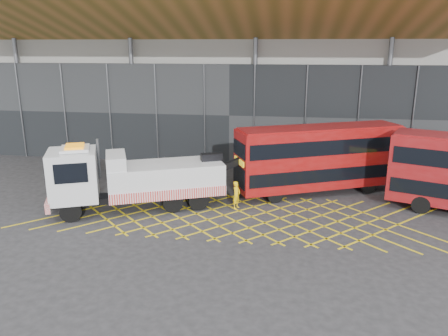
# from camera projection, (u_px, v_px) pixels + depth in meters

# --- Properties ---
(ground_plane) EXTENTS (120.00, 120.00, 0.00)m
(ground_plane) POSITION_uv_depth(u_px,v_px,m) (170.00, 212.00, 25.55)
(ground_plane) COLOR #28272A
(road_markings) EXTENTS (24.76, 7.16, 0.01)m
(road_markings) POSITION_uv_depth(u_px,v_px,m) (237.00, 216.00, 25.00)
(road_markings) COLOR yellow
(road_markings) RESTS_ON ground_plane
(construction_building) EXTENTS (55.00, 23.97, 18.00)m
(construction_building) POSITION_uv_depth(u_px,v_px,m) (239.00, 50.00, 40.37)
(construction_building) COLOR gray
(construction_building) RESTS_ON ground_plane
(recovery_truck) EXTENTS (11.53, 6.48, 4.14)m
(recovery_truck) POSITION_uv_depth(u_px,v_px,m) (132.00, 178.00, 25.61)
(recovery_truck) COLOR black
(recovery_truck) RESTS_ON ground_plane
(bus_towed) EXTENTS (10.94, 6.73, 4.43)m
(bus_towed) POSITION_uv_depth(u_px,v_px,m) (319.00, 156.00, 28.37)
(bus_towed) COLOR maroon
(bus_towed) RESTS_ON ground_plane
(worker) EXTENTS (0.61, 0.72, 1.68)m
(worker) POSITION_uv_depth(u_px,v_px,m) (237.00, 195.00, 25.97)
(worker) COLOR yellow
(worker) RESTS_ON ground_plane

